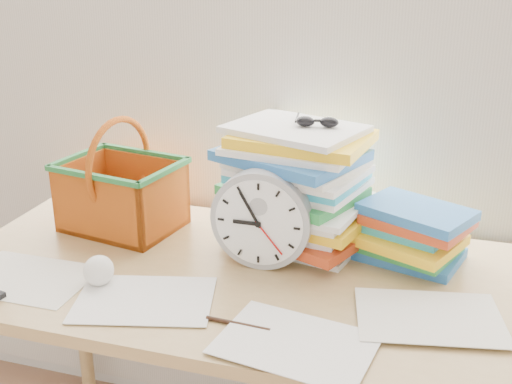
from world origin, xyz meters
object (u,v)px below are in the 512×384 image
(paper_stack, at_px, (298,187))
(basket, at_px, (120,175))
(desk, at_px, (240,300))
(clock, at_px, (262,219))
(book_stack, at_px, (409,233))

(paper_stack, xyz_separation_m, basket, (-0.47, -0.04, -0.00))
(paper_stack, relative_size, basket, 1.16)
(desk, distance_m, clock, 0.20)
(desk, xyz_separation_m, book_stack, (0.37, 0.18, 0.15))
(desk, relative_size, paper_stack, 4.03)
(clock, bearing_deg, paper_stack, 70.72)
(paper_stack, bearing_deg, desk, -114.91)
(book_stack, distance_m, basket, 0.76)
(paper_stack, height_order, book_stack, paper_stack)
(clock, relative_size, book_stack, 0.86)
(desk, bearing_deg, paper_stack, 65.09)
(paper_stack, bearing_deg, clock, -109.28)
(book_stack, xyz_separation_m, basket, (-0.75, -0.02, 0.08))
(clock, height_order, book_stack, clock)
(clock, bearing_deg, desk, -129.21)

